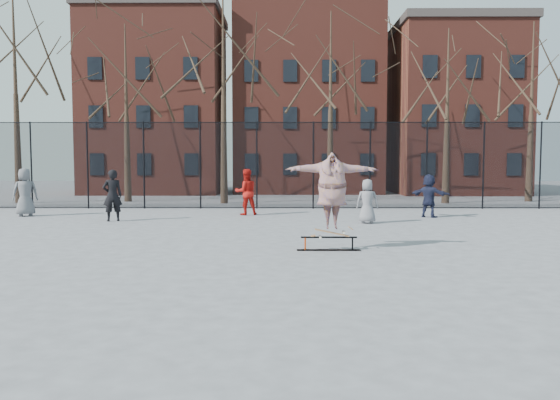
{
  "coord_description": "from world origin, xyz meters",
  "views": [
    {
      "loc": [
        -0.16,
        -12.08,
        2.15
      ],
      "look_at": [
        -0.25,
        1.5,
        1.2
      ],
      "focal_mm": 35.0,
      "sensor_mm": 36.0,
      "label": 1
    }
  ],
  "objects_px": {
    "skate_rail": "(329,245)",
    "bystander_grey": "(25,192)",
    "bystander_black": "(112,195)",
    "bystander_navy": "(429,196)",
    "skater": "(332,194)",
    "bystander_extra": "(367,201)",
    "skateboard": "(332,234)",
    "bystander_red": "(246,192)"
  },
  "relations": [
    {
      "from": "bystander_red",
      "to": "bystander_extra",
      "type": "bearing_deg",
      "value": 128.27
    },
    {
      "from": "skater",
      "to": "bystander_black",
      "type": "xyz_separation_m",
      "value": [
        -7.4,
        6.53,
        -0.44
      ]
    },
    {
      "from": "skater",
      "to": "bystander_navy",
      "type": "height_order",
      "value": "skater"
    },
    {
      "from": "bystander_black",
      "to": "bystander_grey",
      "type": "bearing_deg",
      "value": -46.28
    },
    {
      "from": "skater",
      "to": "bystander_black",
      "type": "distance_m",
      "value": 9.88
    },
    {
      "from": "bystander_navy",
      "to": "bystander_extra",
      "type": "relative_size",
      "value": 1.08
    },
    {
      "from": "skate_rail",
      "to": "bystander_grey",
      "type": "relative_size",
      "value": 0.81
    },
    {
      "from": "skate_rail",
      "to": "bystander_extra",
      "type": "xyz_separation_m",
      "value": [
        1.83,
        5.88,
        0.65
      ]
    },
    {
      "from": "skate_rail",
      "to": "bystander_grey",
      "type": "height_order",
      "value": "bystander_grey"
    },
    {
      "from": "skate_rail",
      "to": "skateboard",
      "type": "relative_size",
      "value": 1.71
    },
    {
      "from": "bystander_black",
      "to": "bystander_red",
      "type": "relative_size",
      "value": 1.01
    },
    {
      "from": "skateboard",
      "to": "bystander_red",
      "type": "xyz_separation_m",
      "value": [
        -2.7,
        8.89,
        0.54
      ]
    },
    {
      "from": "bystander_navy",
      "to": "bystander_grey",
      "type": "bearing_deg",
      "value": 37.38
    },
    {
      "from": "bystander_grey",
      "to": "bystander_red",
      "type": "bearing_deg",
      "value": 156.87
    },
    {
      "from": "skateboard",
      "to": "bystander_black",
      "type": "height_order",
      "value": "bystander_black"
    },
    {
      "from": "skate_rail",
      "to": "bystander_black",
      "type": "height_order",
      "value": "bystander_black"
    },
    {
      "from": "skate_rail",
      "to": "bystander_black",
      "type": "distance_m",
      "value": 9.85
    },
    {
      "from": "skate_rail",
      "to": "bystander_red",
      "type": "relative_size",
      "value": 0.83
    },
    {
      "from": "bystander_red",
      "to": "bystander_grey",
      "type": "bearing_deg",
      "value": -13.8
    },
    {
      "from": "skater",
      "to": "bystander_grey",
      "type": "relative_size",
      "value": 1.19
    },
    {
      "from": "skater",
      "to": "bystander_black",
      "type": "height_order",
      "value": "skater"
    },
    {
      "from": "bystander_grey",
      "to": "bystander_black",
      "type": "relative_size",
      "value": 1.02
    },
    {
      "from": "skate_rail",
      "to": "bystander_black",
      "type": "bearing_deg",
      "value": 138.32
    },
    {
      "from": "bystander_black",
      "to": "bystander_extra",
      "type": "xyz_separation_m",
      "value": [
        9.16,
        -0.65,
        -0.16
      ]
    },
    {
      "from": "bystander_red",
      "to": "bystander_navy",
      "type": "distance_m",
      "value": 7.24
    },
    {
      "from": "skateboard",
      "to": "bystander_red",
      "type": "relative_size",
      "value": 0.49
    },
    {
      "from": "bystander_grey",
      "to": "skater",
      "type": "bearing_deg",
      "value": 116.99
    },
    {
      "from": "bystander_grey",
      "to": "bystander_extra",
      "type": "height_order",
      "value": "bystander_grey"
    },
    {
      "from": "bystander_grey",
      "to": "bystander_navy",
      "type": "relative_size",
      "value": 1.14
    },
    {
      "from": "skateboard",
      "to": "bystander_grey",
      "type": "height_order",
      "value": "bystander_grey"
    },
    {
      "from": "bystander_grey",
      "to": "bystander_black",
      "type": "distance_m",
      "value": 4.4
    },
    {
      "from": "skateboard",
      "to": "bystander_navy",
      "type": "relative_size",
      "value": 0.54
    },
    {
      "from": "skate_rail",
      "to": "bystander_grey",
      "type": "xyz_separation_m",
      "value": [
        -11.36,
        8.3,
        0.83
      ]
    },
    {
      "from": "bystander_black",
      "to": "bystander_navy",
      "type": "bearing_deg",
      "value": 164.47
    },
    {
      "from": "skate_rail",
      "to": "bystander_red",
      "type": "xyz_separation_m",
      "value": [
        -2.63,
        8.89,
        0.8
      ]
    },
    {
      "from": "skateboard",
      "to": "bystander_red",
      "type": "bearing_deg",
      "value": 106.92
    },
    {
      "from": "skate_rail",
      "to": "skater",
      "type": "relative_size",
      "value": 0.68
    },
    {
      "from": "bystander_extra",
      "to": "bystander_grey",
      "type": "bearing_deg",
      "value": -3.16
    },
    {
      "from": "bystander_navy",
      "to": "bystander_red",
      "type": "bearing_deg",
      "value": 31.36
    },
    {
      "from": "bystander_black",
      "to": "bystander_navy",
      "type": "distance_m",
      "value": 11.98
    },
    {
      "from": "bystander_navy",
      "to": "skater",
      "type": "bearing_deg",
      "value": 99.17
    },
    {
      "from": "skate_rail",
      "to": "bystander_extra",
      "type": "relative_size",
      "value": 1.0
    }
  ]
}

